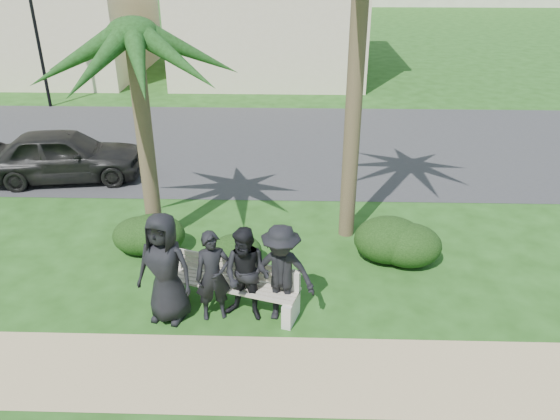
# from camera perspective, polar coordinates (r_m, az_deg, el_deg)

# --- Properties ---
(ground) EXTENTS (160.00, 160.00, 0.00)m
(ground) POSITION_cam_1_polar(r_m,az_deg,el_deg) (9.58, 0.12, -9.36)
(ground) COLOR #1E4614
(ground) RESTS_ON ground
(footpath) EXTENTS (30.00, 1.60, 0.01)m
(footpath) POSITION_cam_1_polar(r_m,az_deg,el_deg) (8.19, -0.25, -16.74)
(footpath) COLOR tan
(footpath) RESTS_ON ground
(asphalt_street) EXTENTS (160.00, 8.00, 0.01)m
(asphalt_street) POSITION_cam_1_polar(r_m,az_deg,el_deg) (16.74, 0.90, 6.85)
(asphalt_street) COLOR #2D2D30
(asphalt_street) RESTS_ON ground
(street_lamp) EXTENTS (0.36, 0.36, 4.29)m
(street_lamp) POSITION_cam_1_polar(r_m,az_deg,el_deg) (21.98, -24.23, 17.30)
(street_lamp) COLOR black
(street_lamp) RESTS_ON ground
(park_bench) EXTENTS (2.45, 1.19, 0.81)m
(park_bench) POSITION_cam_1_polar(r_m,az_deg,el_deg) (9.26, -5.25, -8.14)
(park_bench) COLOR #9F9285
(park_bench) RESTS_ON ground
(man_a) EXTENTS (1.04, 0.80, 1.89)m
(man_a) POSITION_cam_1_polar(r_m,az_deg,el_deg) (8.85, -11.93, -5.97)
(man_a) COLOR black
(man_a) RESTS_ON ground
(man_b) EXTENTS (0.65, 0.51, 1.57)m
(man_b) POSITION_cam_1_polar(r_m,az_deg,el_deg) (8.83, -7.01, -6.86)
(man_b) COLOR black
(man_b) RESTS_ON ground
(man_c) EXTENTS (0.94, 0.83, 1.63)m
(man_c) POSITION_cam_1_polar(r_m,az_deg,el_deg) (8.75, -3.51, -6.79)
(man_c) COLOR black
(man_c) RESTS_ON ground
(man_d) EXTENTS (1.19, 0.80, 1.70)m
(man_d) POSITION_cam_1_polar(r_m,az_deg,el_deg) (8.71, 0.10, -6.66)
(man_d) COLOR black
(man_d) RESTS_ON ground
(hedge_a) EXTENTS (1.13, 0.93, 0.74)m
(hedge_a) POSITION_cam_1_polar(r_m,az_deg,el_deg) (11.14, -14.33, -2.50)
(hedge_a) COLOR black
(hedge_a) RESTS_ON ground
(hedge_b) EXTENTS (1.22, 1.01, 0.80)m
(hedge_b) POSITION_cam_1_polar(r_m,az_deg,el_deg) (11.05, -13.03, -2.41)
(hedge_b) COLOR black
(hedge_b) RESTS_ON ground
(hedge_c) EXTENTS (0.96, 0.79, 0.63)m
(hedge_c) POSITION_cam_1_polar(r_m,az_deg,el_deg) (10.42, -4.54, -4.17)
(hedge_c) COLOR black
(hedge_c) RESTS_ON ground
(hedge_e) EXTENTS (1.36, 1.12, 0.88)m
(hedge_e) POSITION_cam_1_polar(r_m,az_deg,el_deg) (10.72, 11.34, -2.93)
(hedge_e) COLOR black
(hedge_e) RESTS_ON ground
(hedge_f) EXTENTS (1.25, 1.03, 0.82)m
(hedge_f) POSITION_cam_1_polar(r_m,az_deg,el_deg) (10.68, 13.31, -3.47)
(hedge_f) COLOR black
(hedge_f) RESTS_ON ground
(palm_left) EXTENTS (3.00, 3.00, 5.06)m
(palm_left) POSITION_cam_1_polar(r_m,az_deg,el_deg) (10.29, -15.12, 17.23)
(palm_left) COLOR brown
(palm_left) RESTS_ON ground
(car_a) EXTENTS (4.09, 2.12, 1.33)m
(car_a) POSITION_cam_1_polar(r_m,az_deg,el_deg) (15.04, -21.62, 5.35)
(car_a) COLOR black
(car_a) RESTS_ON ground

